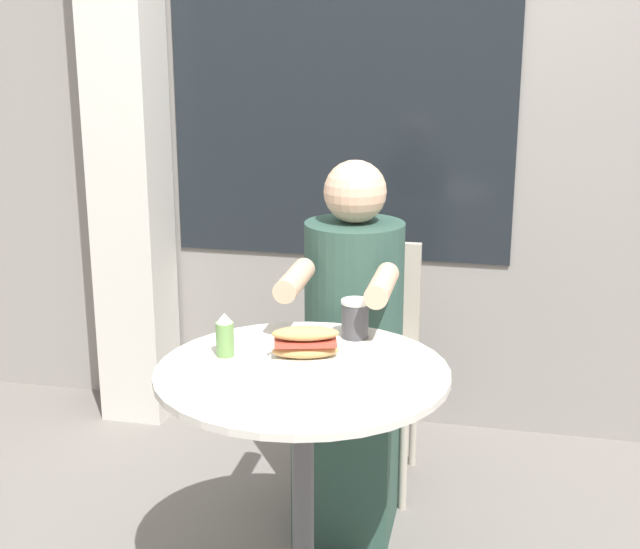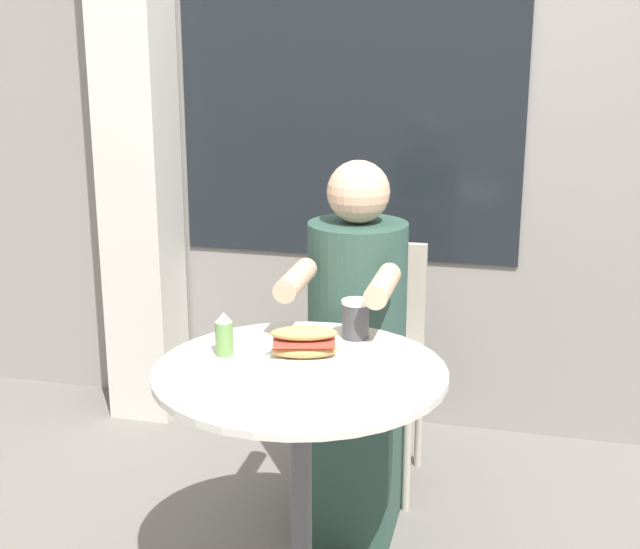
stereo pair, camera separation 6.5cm
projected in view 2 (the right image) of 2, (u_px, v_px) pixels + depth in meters
The scene contains 8 objects.
storefront_wall at pixel (396, 85), 3.47m from camera, with size 8.00×0.09×2.80m.
lattice_pillar at pixel (137, 134), 3.59m from camera, with size 0.26×0.26×2.40m.
cafe_table at pixel (301, 438), 2.38m from camera, with size 0.78×0.78×0.76m.
diner_chair at pixel (374, 340), 3.23m from camera, with size 0.39×0.39×0.87m.
seated_diner at pixel (354, 370), 2.91m from camera, with size 0.33×0.58×1.22m.
sandwich_on_plate at pixel (304, 346), 2.38m from camera, with size 0.20×0.20×0.09m.
drink_cup at pixel (356, 319), 2.55m from camera, with size 0.08×0.08×0.11m.
condiment_bottle at pixel (224, 334), 2.41m from camera, with size 0.05×0.05×0.12m.
Camera 2 is at (0.59, -2.09, 1.63)m, focal length 50.00 mm.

